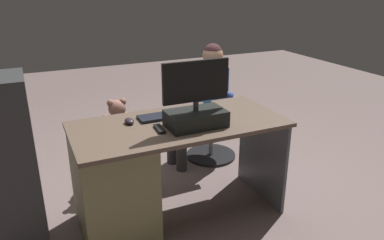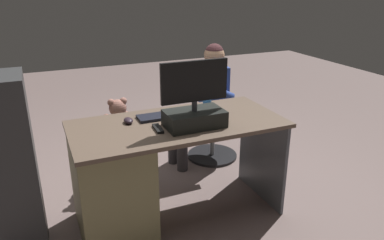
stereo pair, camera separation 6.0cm
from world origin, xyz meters
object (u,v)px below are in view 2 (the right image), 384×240
desk (127,177)px  cup (207,102)px  visitor_chair (213,133)px  person (205,95)px  tv_remote (158,129)px  keyboard (167,115)px  monitor (194,109)px  office_chair_teddy (121,156)px  teddy_bear (118,118)px  computer_mouse (128,121)px

desk → cup: cup is taller
visitor_chair → person: size_ratio=0.43×
tv_remote → cup: bearing=-147.5°
visitor_chair → keyboard: bearing=42.9°
monitor → office_chair_teddy: 1.04m
office_chair_teddy → person: 0.95m
keyboard → teddy_bear: 0.60m
keyboard → teddy_bear: (0.24, -0.52, -0.16)m
desk → computer_mouse: (-0.07, -0.12, 0.36)m
desk → teddy_bear: (-0.11, -0.66, 0.19)m
tv_remote → person: (-0.74, -0.84, -0.09)m
person → computer_mouse: bearing=36.1°
keyboard → visitor_chair: size_ratio=0.86×
desk → visitor_chair: desk is taller
cup → office_chair_teddy: 0.92m
monitor → computer_mouse: 0.46m
teddy_bear → keyboard: bearing=115.0°
tv_remote → teddy_bear: (0.10, -0.74, -0.16)m
desk → tv_remote: (-0.21, 0.08, 0.35)m
cup → person: person is taller
office_chair_teddy → visitor_chair: same height
computer_mouse → tv_remote: (-0.15, 0.20, -0.01)m
cup → tv_remote: bearing=28.9°
desk → visitor_chair: size_ratio=2.99×
cup → computer_mouse: bearing=6.2°
computer_mouse → cup: 0.63m
teddy_bear → visitor_chair: bearing=-172.6°
desk → monitor: 0.66m
office_chair_teddy → cup: bearing=141.7°
cup → office_chair_teddy: bearing=-38.3°
monitor → keyboard: 0.29m
computer_mouse → keyboard: bearing=-176.6°
office_chair_teddy → person: bearing=-172.0°
keyboard → cup: 0.35m
computer_mouse → office_chair_teddy: size_ratio=0.19×
computer_mouse → person: bearing=-143.9°
computer_mouse → office_chair_teddy: 0.74m
person → monitor: bearing=60.5°
teddy_bear → visitor_chair: teddy_bear is taller
monitor → cup: monitor is taller
keyboard → visitor_chair: 1.07m
computer_mouse → cup: bearing=-173.8°
computer_mouse → person: person is taller
keyboard → office_chair_teddy: keyboard is taller
office_chair_teddy → computer_mouse: bearing=85.5°
monitor → computer_mouse: (0.39, -0.23, -0.10)m
visitor_chair → office_chair_teddy: bearing=8.0°
computer_mouse → cup: cup is taller
monitor → keyboard: size_ratio=1.09×
desk → cup: 0.82m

